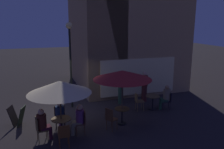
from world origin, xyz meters
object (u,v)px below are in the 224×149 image
Objects in this scene: street_lamp_near_corner at (70,49)px; cafe_table_2 at (153,100)px; patio_umbrella_0 at (59,87)px; cafe_chair_3 at (64,134)px; patron_standing_5 at (121,88)px; cafe_table_0 at (61,123)px; cafe_chair_0 at (83,121)px; cafe_table_1 at (122,113)px; cafe_chair_5 at (168,99)px; patron_seated_2 at (43,123)px; cafe_chair_4 at (110,117)px; cafe_chair_6 at (138,100)px; patron_seated_0 at (79,118)px; patron_seated_3 at (166,96)px; menu_sandwich_board at (17,116)px; cafe_chair_2 at (39,127)px; patron_seated_1 at (60,114)px; patron_standing_4 at (144,87)px.

street_lamp_near_corner is 4.89m from cafe_table_2.
patio_umbrella_0 is (-4.73, -1.47, 1.50)m from cafe_table_2.
cafe_chair_3 is 0.50× the size of patron_standing_5.
cafe_chair_0 is at bearing -4.71° from cafe_table_0.
street_lamp_near_corner is at bearing 74.07° from patio_umbrella_0.
cafe_table_1 is 2.99m from cafe_chair_5.
patron_seated_2 is (-1.56, -3.18, -2.34)m from street_lamp_near_corner.
cafe_chair_6 is at bearing 6.65° from cafe_chair_4.
patron_seated_0 is (-1.96, -0.39, 0.22)m from cafe_table_1.
menu_sandwich_board is at bearing 15.21° from patron_seated_3.
menu_sandwich_board is at bearing -28.88° from cafe_chair_0.
menu_sandwich_board is 1.17× the size of cafe_table_1.
cafe_chair_4 reaches higher than cafe_chair_3.
patron_seated_1 is (0.83, 0.75, 0.12)m from cafe_chair_2.
patron_standing_5 is (5.17, 1.17, 0.47)m from menu_sandwich_board.
patron_seated_3 is at bearing -158.93° from cafe_chair_0.
menu_sandwich_board is at bearing -30.30° from patron_seated_0.
patron_seated_2 is (-0.69, -0.73, 0.04)m from patron_seated_1.
cafe_chair_3 is at bearing -102.72° from street_lamp_near_corner.
cafe_table_2 is 0.75× the size of cafe_chair_2.
patron_standing_4 is (0.89, 1.13, 0.30)m from cafe_chair_6.
cafe_table_1 is at bearing 2.13° from menu_sandwich_board.
street_lamp_near_corner is 5.74× the size of cafe_table_0.
menu_sandwich_board is 4.04m from cafe_chair_4.
cafe_chair_0 is at bearing -180.00° from patron_seated_0.
cafe_chair_0 is (0.81, -0.07, -1.42)m from patio_umbrella_0.
street_lamp_near_corner reaches higher than cafe_chair_6.
patron_seated_2 is (-2.63, 0.01, 0.14)m from cafe_chair_4.
cafe_chair_5 is 0.23m from patron_seated_3.
patron_seated_3 is at bearing -40.33° from patron_standing_4.
patron_standing_4 is at bearing -48.50° from cafe_chair_5.
patron_seated_1 reaches higher than cafe_chair_5.
patio_umbrella_0 reaches higher than patron_standing_4.
patron_seated_2 is (-5.40, -1.56, 0.21)m from cafe_table_2.
patron_standing_5 reaches higher than patron_seated_2.
cafe_chair_2 is 1.06× the size of cafe_chair_5.
cafe_table_1 is 0.81× the size of cafe_chair_5.
cafe_chair_2 is 0.56× the size of patron_standing_4.
cafe_chair_6 reaches higher than cafe_table_1.
cafe_chair_0 is 0.82× the size of patron_seated_1.
cafe_chair_5 is at bearing -160.42° from patron_seated_0.
cafe_chair_3 is 0.70× the size of patron_seated_3.
cafe_table_0 is at bearing -0.00° from cafe_chair_2.
patron_seated_1 is (-0.80, 0.70, 0.10)m from cafe_chair_0.
cafe_chair_6 is 0.50× the size of patron_standing_5.
patron_seated_0 reaches higher than cafe_chair_3.
patio_umbrella_0 is 5.65m from patron_standing_4.
cafe_chair_5 is 0.70× the size of patron_seated_3.
cafe_chair_3 is at bearing -114.41° from patron_standing_5.
patio_umbrella_0 reaches higher than cafe_chair_6.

